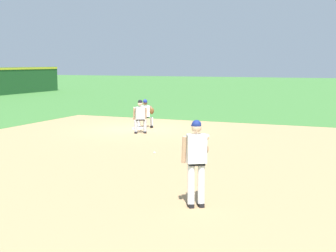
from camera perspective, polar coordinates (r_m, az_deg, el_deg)
The scene contains 7 objects.
ground_plane at distance 21.52m, azimuth -3.69°, elevation -0.40°, with size 160.00×160.00×0.00m, color #3D7533.
infield_dirt_patch at distance 15.71m, azimuth -1.44°, elevation -3.40°, with size 18.00×18.00×0.01m, color tan.
first_base_bag at distance 21.51m, azimuth -3.69°, elevation -0.28°, with size 0.38×0.38×0.09m, color white.
baseball at distance 15.69m, azimuth -1.66°, elevation -3.29°, with size 0.07×0.07×0.07m, color white.
pitcher at distance 9.82m, azimuth 3.52°, elevation -3.89°, with size 0.84×0.57×1.86m.
first_baseman at distance 21.90m, azimuth -2.73°, elevation 1.68°, with size 0.82×1.03×1.34m.
baserunner at distance 20.15m, azimuth -3.40°, elevation 1.32°, with size 0.63×0.68×1.46m.
Camera 1 is at (-19.09, -9.46, 3.03)m, focal length 50.00 mm.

